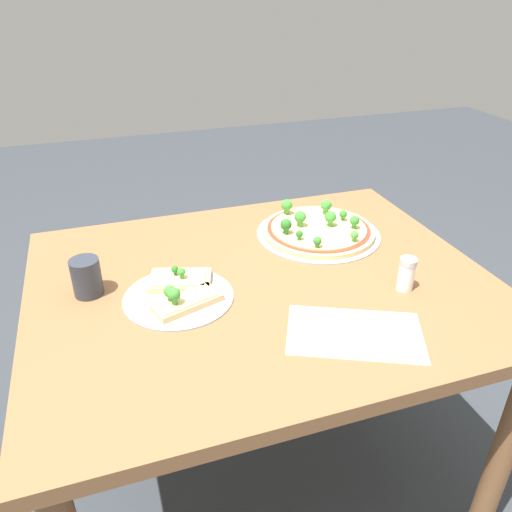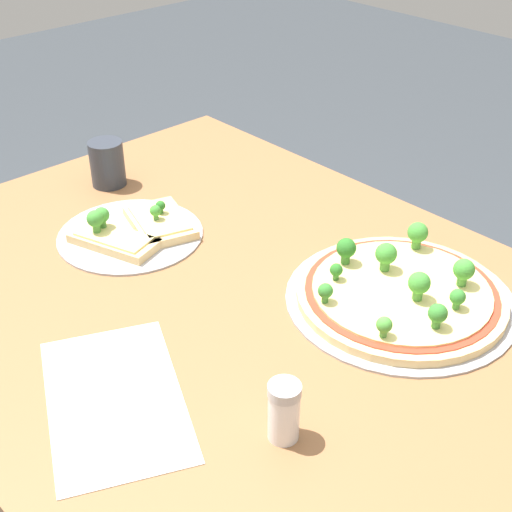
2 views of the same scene
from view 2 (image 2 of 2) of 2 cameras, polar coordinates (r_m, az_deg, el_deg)
name	(u,v)px [view 2 (image 2 of 2)]	position (r m, az deg, el deg)	size (l,w,h in m)	color
dining_table	(214,328)	(1.22, -3.35, -5.73)	(1.14, 0.91, 0.72)	brown
pizza_tray_whole	(401,292)	(1.14, 11.53, -2.85)	(0.36, 0.36, 0.07)	#A3A3A8
pizza_tray_slice	(135,230)	(1.30, -9.67, 2.05)	(0.26, 0.26, 0.07)	#A3A3A8
drinking_cup	(107,163)	(1.48, -11.82, 7.26)	(0.07, 0.07, 0.09)	#2D333D
condiment_shaker	(284,411)	(0.88, 2.25, -12.30)	(0.04, 0.04, 0.08)	silver
paper_menu	(115,398)	(0.98, -11.23, -11.11)	(0.29, 0.17, 0.00)	silver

